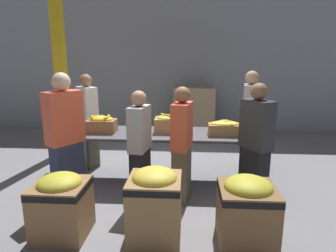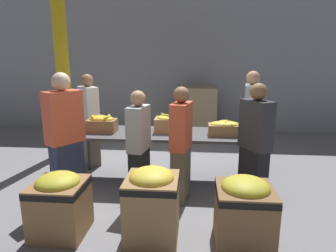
{
  "view_description": "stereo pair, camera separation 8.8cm",
  "coord_description": "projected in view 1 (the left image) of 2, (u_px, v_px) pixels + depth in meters",
  "views": [
    {
      "loc": [
        0.38,
        -4.53,
        1.99
      ],
      "look_at": [
        0.07,
        -0.01,
        0.92
      ],
      "focal_mm": 32.0,
      "sensor_mm": 36.0,
      "label": 1
    },
    {
      "loc": [
        0.47,
        -4.52,
        1.99
      ],
      "look_at": [
        0.07,
        -0.01,
        0.92
      ],
      "focal_mm": 32.0,
      "sensor_mm": 36.0,
      "label": 2
    }
  ],
  "objects": [
    {
      "name": "volunteer_2",
      "position": [
        249.0,
        122.0,
        5.23
      ],
      "size": [
        0.31,
        0.5,
        1.74
      ],
      "rotation": [
        0.0,
        0.0,
        -1.73
      ],
      "color": "#2D3856",
      "rests_on": "ground_plane"
    },
    {
      "name": "volunteer_0",
      "position": [
        66.0,
        140.0,
        4.01
      ],
      "size": [
        0.47,
        0.53,
        1.78
      ],
      "rotation": [
        0.0,
        0.0,
        0.97
      ],
      "color": "#2D3856",
      "rests_on": "ground_plane"
    },
    {
      "name": "banana_box_1",
      "position": [
        167.0,
        123.0,
        4.71
      ],
      "size": [
        0.39,
        0.36,
        0.3
      ],
      "color": "#A37A4C",
      "rests_on": "sorting_table"
    },
    {
      "name": "banana_box_2",
      "position": [
        225.0,
        128.0,
        4.52
      ],
      "size": [
        0.48,
        0.28,
        0.24
      ],
      "color": "#A37A4C",
      "rests_on": "sorting_table"
    },
    {
      "name": "ground_plane",
      "position": [
        164.0,
        181.0,
        4.88
      ],
      "size": [
        30.0,
        30.0,
        0.0
      ],
      "primitive_type": "plane",
      "color": "gray"
    },
    {
      "name": "support_pillar",
      "position": [
        60.0,
        55.0,
        5.95
      ],
      "size": [
        0.2,
        0.2,
        4.0
      ],
      "color": "gold",
      "rests_on": "ground_plane"
    },
    {
      "name": "donation_bin_0",
      "position": [
        61.0,
        203.0,
        3.33
      ],
      "size": [
        0.57,
        0.57,
        0.73
      ],
      "color": "olive",
      "rests_on": "ground_plane"
    },
    {
      "name": "volunteer_5",
      "position": [
        255.0,
        146.0,
        3.99
      ],
      "size": [
        0.42,
        0.49,
        1.65
      ],
      "rotation": [
        0.0,
        0.0,
        2.11
      ],
      "color": "black",
      "rests_on": "ground_plane"
    },
    {
      "name": "volunteer_4",
      "position": [
        88.0,
        121.0,
        5.42
      ],
      "size": [
        0.47,
        0.49,
        1.68
      ],
      "rotation": [
        0.0,
        0.0,
        -0.85
      ],
      "color": "#6B604C",
      "rests_on": "ground_plane"
    },
    {
      "name": "volunteer_1",
      "position": [
        140.0,
        148.0,
        4.07
      ],
      "size": [
        0.28,
        0.45,
        1.55
      ],
      "rotation": [
        0.0,
        0.0,
        1.39
      ],
      "color": "black",
      "rests_on": "ground_plane"
    },
    {
      "name": "donation_bin_2",
      "position": [
        247.0,
        208.0,
        3.19
      ],
      "size": [
        0.6,
        0.6,
        0.76
      ],
      "color": "olive",
      "rests_on": "ground_plane"
    },
    {
      "name": "volunteer_3",
      "position": [
        182.0,
        146.0,
        4.06
      ],
      "size": [
        0.3,
        0.46,
        1.6
      ],
      "rotation": [
        0.0,
        0.0,
        1.36
      ],
      "color": "#6B604C",
      "rests_on": "ground_plane"
    },
    {
      "name": "banana_box_0",
      "position": [
        102.0,
        124.0,
        4.71
      ],
      "size": [
        0.45,
        0.31,
        0.27
      ],
      "color": "olive",
      "rests_on": "sorting_table"
    },
    {
      "name": "pallet_stack_0",
      "position": [
        194.0,
        113.0,
        7.33
      ],
      "size": [
        1.04,
        1.04,
        1.27
      ],
      "color": "olive",
      "rests_on": "ground_plane"
    },
    {
      "name": "wall_back",
      "position": [
        175.0,
        55.0,
        7.84
      ],
      "size": [
        16.0,
        0.08,
        4.0
      ],
      "color": "#9399A3",
      "rests_on": "ground_plane"
    },
    {
      "name": "sorting_table",
      "position": [
        164.0,
        136.0,
        4.7
      ],
      "size": [
        2.87,
        0.87,
        0.81
      ],
      "color": "#4C4C51",
      "rests_on": "ground_plane"
    },
    {
      "name": "donation_bin_1",
      "position": [
        155.0,
        202.0,
        3.25
      ],
      "size": [
        0.57,
        0.57,
        0.83
      ],
      "color": "#A37A4C",
      "rests_on": "ground_plane"
    }
  ]
}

